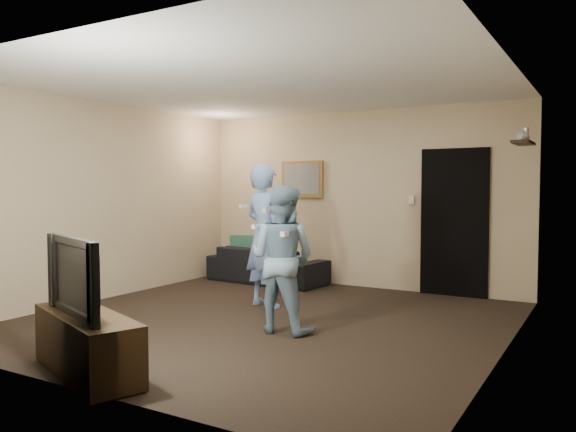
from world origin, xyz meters
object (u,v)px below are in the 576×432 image
Objects in this scene: television at (86,276)px; wii_player_right at (282,258)px; tv_console at (87,344)px; wii_player_left at (265,236)px; sofa at (267,265)px.

wii_player_right is (0.63, 1.94, -0.04)m from television.
tv_console is at bearing -108.00° from wii_player_right.
tv_console is at bearing -86.55° from wii_player_left.
wii_player_right is (0.63, 1.94, 0.50)m from tv_console.
television is 0.70× the size of wii_player_right.
tv_console is 0.88× the size of wii_player_right.
wii_player_left is (-0.17, 2.86, 0.09)m from television.
sofa is 4.47m from tv_console.
television reaches higher than sofa.
wii_player_right is (1.70, -2.40, 0.47)m from sofa.
wii_player_left is (0.90, -1.48, 0.60)m from sofa.
tv_console is 0.54m from television.
wii_player_left reaches higher than tv_console.
wii_player_left is at bearing 126.33° from sofa.
tv_console is 0.75× the size of wii_player_left.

